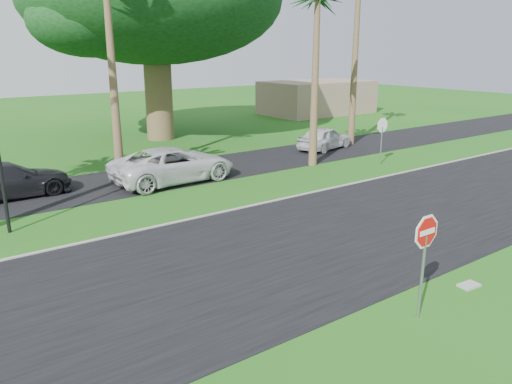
{
  "coord_description": "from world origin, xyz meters",
  "views": [
    {
      "loc": [
        -8.51,
        -9.09,
        5.96
      ],
      "look_at": [
        -0.08,
        2.55,
        1.8
      ],
      "focal_mm": 35.0,
      "sensor_mm": 36.0,
      "label": 1
    }
  ],
  "objects_px": {
    "stop_sign_near": "(425,246)",
    "car_dark": "(7,181)",
    "stop_sign_far": "(382,131)",
    "car_pickup": "(325,138)",
    "car_minivan": "(174,165)"
  },
  "relations": [
    {
      "from": "car_dark",
      "to": "stop_sign_near",
      "type": "bearing_deg",
      "value": -161.72
    },
    {
      "from": "car_pickup",
      "to": "car_dark",
      "type": "bearing_deg",
      "value": 76.36
    },
    {
      "from": "car_dark",
      "to": "car_minivan",
      "type": "height_order",
      "value": "car_minivan"
    },
    {
      "from": "car_minivan",
      "to": "stop_sign_near",
      "type": "bearing_deg",
      "value": 173.46
    },
    {
      "from": "stop_sign_far",
      "to": "car_minivan",
      "type": "xyz_separation_m",
      "value": [
        -10.49,
        3.19,
        -0.97
      ]
    },
    {
      "from": "stop_sign_near",
      "to": "car_pickup",
      "type": "xyz_separation_m",
      "value": [
        11.92,
        15.7,
        -1.08
      ]
    },
    {
      "from": "stop_sign_far",
      "to": "car_dark",
      "type": "height_order",
      "value": "stop_sign_far"
    },
    {
      "from": "car_dark",
      "to": "car_minivan",
      "type": "relative_size",
      "value": 0.88
    },
    {
      "from": "car_minivan",
      "to": "stop_sign_far",
      "type": "bearing_deg",
      "value": -109.39
    },
    {
      "from": "car_pickup",
      "to": "stop_sign_near",
      "type": "bearing_deg",
      "value": 129.76
    },
    {
      "from": "stop_sign_near",
      "to": "car_dark",
      "type": "relative_size",
      "value": 0.52
    },
    {
      "from": "stop_sign_far",
      "to": "car_pickup",
      "type": "relative_size",
      "value": 0.65
    },
    {
      "from": "stop_sign_near",
      "to": "stop_sign_far",
      "type": "height_order",
      "value": "same"
    },
    {
      "from": "car_minivan",
      "to": "car_dark",
      "type": "bearing_deg",
      "value": 73.36
    },
    {
      "from": "stop_sign_far",
      "to": "car_pickup",
      "type": "xyz_separation_m",
      "value": [
        0.42,
        4.7,
        -1.08
      ]
    }
  ]
}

